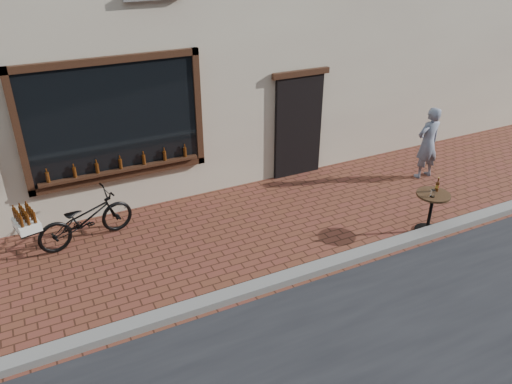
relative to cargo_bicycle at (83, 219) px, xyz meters
name	(u,v)px	position (x,y,z in m)	size (l,w,h in m)	color
ground	(303,285)	(2.76, -2.73, -0.45)	(90.00, 90.00, 0.00)	brown
kerb	(297,275)	(2.76, -2.53, -0.39)	(90.00, 0.25, 0.12)	slate
cargo_bicycle	(83,219)	(0.00, 0.00, 0.00)	(2.00, 0.95, 0.94)	black
bistro_table	(432,204)	(5.59, -2.38, 0.09)	(0.59, 0.59, 1.01)	black
pedestrian	(428,143)	(7.08, -0.63, 0.34)	(0.58, 0.38, 1.58)	slate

